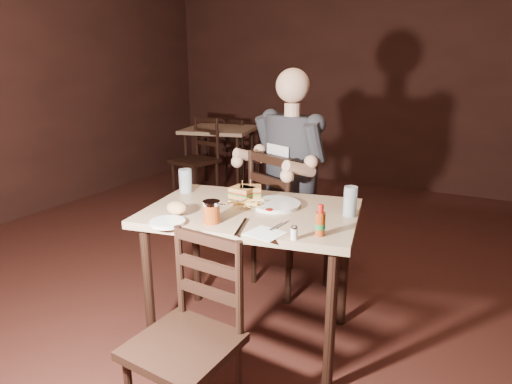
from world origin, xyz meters
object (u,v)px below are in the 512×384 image
at_px(chair_far, 291,220).
at_px(dinner_plate, 275,205).
at_px(main_table, 252,226).
at_px(bg_table, 220,135).
at_px(glass_left, 185,181).
at_px(side_plate, 167,223).
at_px(bg_chair_far, 242,149).
at_px(chair_near, 183,345).
at_px(diner, 287,148).
at_px(hot_sauce, 320,220).
at_px(syrup_dispenser, 212,212).
at_px(bg_chair_near, 195,160).
at_px(glass_right, 350,201).

relative_size(chair_far, dinner_plate, 3.65).
xyz_separation_m(main_table, bg_table, (-1.81, 2.57, 0.00)).
height_order(glass_left, side_plate, glass_left).
bearing_deg(side_plate, main_table, 57.28).
xyz_separation_m(chair_far, side_plate, (-0.19, -1.05, 0.30)).
bearing_deg(side_plate, bg_chair_far, 114.12).
relative_size(chair_near, diner, 0.85).
bearing_deg(hot_sauce, main_table, 157.59).
xyz_separation_m(diner, syrup_dispenser, (0.01, -0.89, -0.16)).
distance_m(bg_table, diner, 2.62).
bearing_deg(glass_left, chair_near, -55.14).
bearing_deg(side_plate, hot_sauce, 16.45).
relative_size(bg_chair_near, glass_left, 6.72).
distance_m(chair_near, syrup_dispenser, 0.61).
xyz_separation_m(bg_chair_far, hot_sauce, (2.25, -3.30, 0.42)).
relative_size(chair_far, glass_right, 6.41).
distance_m(diner, glass_right, 0.76).
bearing_deg(diner, hot_sauce, -33.53).
height_order(chair_near, diner, diner).
bearing_deg(bg_table, glass_left, -61.89).
relative_size(main_table, chair_near, 1.43).
bearing_deg(hot_sauce, chair_far, 120.14).
height_order(main_table, hot_sauce, hot_sauce).
relative_size(chair_near, glass_right, 5.57).
height_order(main_table, bg_table, same).
relative_size(bg_chair_near, dinner_plate, 3.56).
distance_m(chair_far, chair_near, 1.38).
relative_size(bg_table, bg_chair_near, 1.02).
height_order(chair_far, chair_near, chair_far).
distance_m(dinner_plate, glass_left, 0.58).
bearing_deg(main_table, syrup_dispenser, -105.13).
bearing_deg(glass_left, bg_chair_near, 124.49).
height_order(bg_chair_near, syrup_dispenser, bg_chair_near).
bearing_deg(bg_chair_far, bg_table, 101.19).
xyz_separation_m(main_table, side_plate, (-0.24, -0.38, 0.10)).
height_order(diner, hot_sauce, diner).
bearing_deg(dinner_plate, glass_right, 5.00).
bearing_deg(syrup_dispenser, chair_near, -82.96).
bearing_deg(side_plate, diner, 80.58).
bearing_deg(chair_far, glass_right, 158.91).
relative_size(glass_left, glass_right, 0.93).
bearing_deg(dinner_plate, glass_left, -179.68).
distance_m(bg_chair_far, glass_left, 3.33).
height_order(chair_near, bg_chair_near, bg_chair_near).
bearing_deg(chair_far, side_plate, 103.78).
xyz_separation_m(diner, side_plate, (-0.17, -1.01, -0.21)).
xyz_separation_m(diner, dinner_plate, (0.17, -0.53, -0.21)).
distance_m(bg_chair_near, hot_sauce, 3.17).
bearing_deg(chair_far, glass_left, 76.84).
relative_size(bg_table, chair_far, 1.00).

